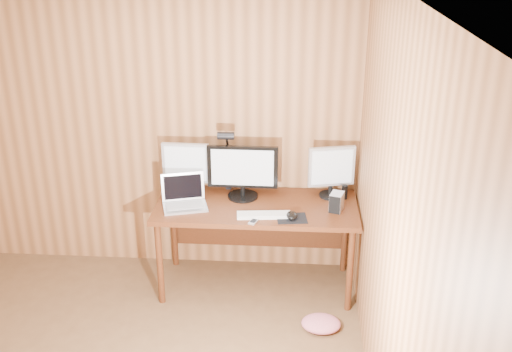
# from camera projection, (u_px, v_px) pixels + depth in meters

# --- Properties ---
(room_shell) EXTENTS (4.00, 4.00, 4.00)m
(room_shell) POSITION_uv_depth(u_px,v_px,m) (57.00, 249.00, 3.11)
(room_shell) COLOR brown
(room_shell) RESTS_ON ground
(desk) EXTENTS (1.60, 0.70, 0.75)m
(desk) POSITION_uv_depth(u_px,v_px,m) (257.00, 214.00, 4.86)
(desk) COLOR #4D2310
(desk) RESTS_ON floor
(monitor_center) EXTENTS (0.57, 0.25, 0.44)m
(monitor_center) POSITION_uv_depth(u_px,v_px,m) (243.00, 171.00, 4.79)
(monitor_center) COLOR black
(monitor_center) RESTS_ON desk
(monitor_left) EXTENTS (0.38, 0.18, 0.43)m
(monitor_left) POSITION_uv_depth(u_px,v_px,m) (186.00, 167.00, 4.87)
(monitor_left) COLOR black
(monitor_left) RESTS_ON desk
(monitor_right) EXTENTS (0.38, 0.18, 0.43)m
(monitor_right) POSITION_uv_depth(u_px,v_px,m) (331.00, 170.00, 4.81)
(monitor_right) COLOR black
(monitor_right) RESTS_ON desk
(laptop) EXTENTS (0.40, 0.34, 0.24)m
(laptop) POSITION_uv_depth(u_px,v_px,m) (184.00, 198.00, 4.72)
(laptop) COLOR silver
(laptop) RESTS_ON desk
(keyboard) EXTENTS (0.42, 0.16, 0.02)m
(keyboard) POSITION_uv_depth(u_px,v_px,m) (264.00, 215.00, 4.56)
(keyboard) COLOR white
(keyboard) RESTS_ON desk
(mousepad) EXTENTS (0.25, 0.21, 0.00)m
(mousepad) POSITION_uv_depth(u_px,v_px,m) (292.00, 218.00, 4.53)
(mousepad) COLOR black
(mousepad) RESTS_ON desk
(mouse) EXTENTS (0.10, 0.13, 0.04)m
(mouse) POSITION_uv_depth(u_px,v_px,m) (292.00, 216.00, 4.52)
(mouse) COLOR black
(mouse) RESTS_ON mousepad
(hard_drive) EXTENTS (0.13, 0.15, 0.15)m
(hard_drive) POSITION_uv_depth(u_px,v_px,m) (337.00, 202.00, 4.63)
(hard_drive) COLOR silver
(hard_drive) RESTS_ON desk
(phone) EXTENTS (0.08, 0.11, 0.01)m
(phone) POSITION_uv_depth(u_px,v_px,m) (254.00, 221.00, 4.47)
(phone) COLOR silver
(phone) RESTS_ON desk
(speaker) EXTENTS (0.05, 0.05, 0.12)m
(speaker) POSITION_uv_depth(u_px,v_px,m) (345.00, 192.00, 4.84)
(speaker) COLOR black
(speaker) RESTS_ON desk
(desk_lamp) EXTENTS (0.13, 0.19, 0.58)m
(desk_lamp) POSITION_uv_depth(u_px,v_px,m) (227.00, 151.00, 4.84)
(desk_lamp) COLOR black
(desk_lamp) RESTS_ON desk
(fabric_pile) EXTENTS (0.33, 0.28, 0.09)m
(fabric_pile) POSITION_uv_depth(u_px,v_px,m) (321.00, 324.00, 4.48)
(fabric_pile) COLOR #C86170
(fabric_pile) RESTS_ON floor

